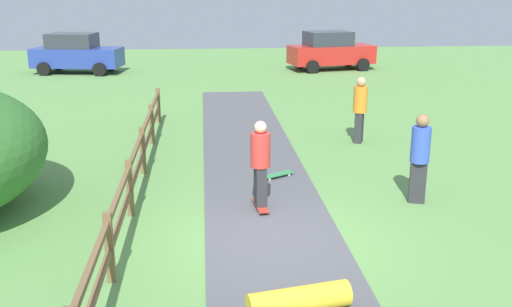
{
  "coord_description": "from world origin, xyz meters",
  "views": [
    {
      "loc": [
        -1.15,
        -9.28,
        4.32
      ],
      "look_at": [
        -0.14,
        1.87,
        1.0
      ],
      "focal_mm": 40.89,
      "sensor_mm": 36.0,
      "label": 1
    }
  ],
  "objects_px": {
    "skater_riding": "(260,161)",
    "parked_car_red": "(330,51)",
    "parked_car_blue": "(76,53)",
    "skater_fallen": "(301,303)",
    "skateboard_loose": "(277,175)",
    "bystander_orange": "(360,107)",
    "bystander_blue": "(420,154)"
  },
  "relations": [
    {
      "from": "parked_car_red",
      "to": "skateboard_loose",
      "type": "bearing_deg",
      "value": -106.06
    },
    {
      "from": "bystander_orange",
      "to": "parked_car_red",
      "type": "distance_m",
      "value": 13.92
    },
    {
      "from": "skater_riding",
      "to": "parked_car_red",
      "type": "bearing_deg",
      "value": 73.83
    },
    {
      "from": "skateboard_loose",
      "to": "bystander_orange",
      "type": "xyz_separation_m",
      "value": [
        2.63,
        2.86,
        0.93
      ]
    },
    {
      "from": "parked_car_blue",
      "to": "bystander_orange",
      "type": "bearing_deg",
      "value": -53.0
    },
    {
      "from": "skater_riding",
      "to": "bystander_orange",
      "type": "distance_m",
      "value": 5.7
    },
    {
      "from": "skater_fallen",
      "to": "parked_car_blue",
      "type": "relative_size",
      "value": 0.33
    },
    {
      "from": "parked_car_red",
      "to": "bystander_orange",
      "type": "bearing_deg",
      "value": -98.87
    },
    {
      "from": "skater_riding",
      "to": "parked_car_red",
      "type": "distance_m",
      "value": 19.23
    },
    {
      "from": "skater_riding",
      "to": "skater_fallen",
      "type": "height_order",
      "value": "skater_riding"
    },
    {
      "from": "bystander_orange",
      "to": "skater_riding",
      "type": "bearing_deg",
      "value": -124.25
    },
    {
      "from": "bystander_orange",
      "to": "parked_car_red",
      "type": "height_order",
      "value": "parked_car_red"
    },
    {
      "from": "skater_riding",
      "to": "parked_car_red",
      "type": "xyz_separation_m",
      "value": [
        5.35,
        18.47,
        -0.05
      ]
    },
    {
      "from": "skateboard_loose",
      "to": "parked_car_red",
      "type": "bearing_deg",
      "value": 73.94
    },
    {
      "from": "skater_riding",
      "to": "bystander_blue",
      "type": "distance_m",
      "value": 3.2
    },
    {
      "from": "skater_riding",
      "to": "parked_car_red",
      "type": "relative_size",
      "value": 0.4
    },
    {
      "from": "bystander_orange",
      "to": "bystander_blue",
      "type": "bearing_deg",
      "value": -90.08
    },
    {
      "from": "skater_fallen",
      "to": "parked_car_red",
      "type": "distance_m",
      "value": 22.9
    },
    {
      "from": "skater_riding",
      "to": "parked_car_blue",
      "type": "xyz_separation_m",
      "value": [
        -7.17,
        18.48,
        -0.05
      ]
    },
    {
      "from": "parked_car_blue",
      "to": "bystander_blue",
      "type": "bearing_deg",
      "value": -60.54
    },
    {
      "from": "skater_fallen",
      "to": "skateboard_loose",
      "type": "bearing_deg",
      "value": 85.99
    },
    {
      "from": "skater_fallen",
      "to": "parked_car_blue",
      "type": "bearing_deg",
      "value": 108.23
    },
    {
      "from": "skater_fallen",
      "to": "parked_car_red",
      "type": "height_order",
      "value": "parked_car_red"
    },
    {
      "from": "skater_riding",
      "to": "parked_car_blue",
      "type": "distance_m",
      "value": 19.83
    },
    {
      "from": "skateboard_loose",
      "to": "bystander_blue",
      "type": "xyz_separation_m",
      "value": [
        2.63,
        -1.73,
        0.93
      ]
    },
    {
      "from": "skateboard_loose",
      "to": "bystander_blue",
      "type": "height_order",
      "value": "bystander_blue"
    },
    {
      "from": "skater_fallen",
      "to": "bystander_orange",
      "type": "distance_m",
      "value": 9.1
    },
    {
      "from": "skateboard_loose",
      "to": "parked_car_blue",
      "type": "xyz_separation_m",
      "value": [
        -7.74,
        16.63,
        0.87
      ]
    },
    {
      "from": "parked_car_blue",
      "to": "parked_car_red",
      "type": "distance_m",
      "value": 12.53
    },
    {
      "from": "parked_car_red",
      "to": "skater_fallen",
      "type": "bearing_deg",
      "value": -103.08
    },
    {
      "from": "skateboard_loose",
      "to": "bystander_blue",
      "type": "bearing_deg",
      "value": -33.41
    },
    {
      "from": "bystander_blue",
      "to": "bystander_orange",
      "type": "bearing_deg",
      "value": 89.92
    }
  ]
}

